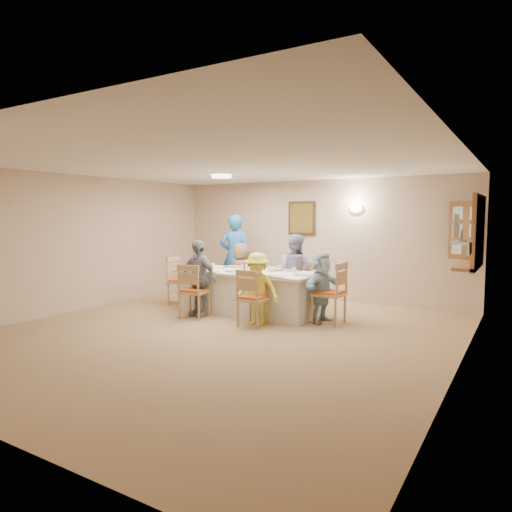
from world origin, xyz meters
The scene contains 49 objects.
ground centered at (0.00, 0.00, 0.00)m, with size 7.00×7.00×0.00m, color #A47C56.
room_walls centered at (0.00, 0.00, 1.51)m, with size 7.00×7.00×7.00m.
wall_picture centered at (-0.30, 3.46, 1.70)m, with size 0.62×0.05×0.72m.
wall_sconce centered at (0.90, 3.44, 1.90)m, with size 0.26×0.09×0.18m, color white.
ceiling_light centered at (-1.00, 1.50, 2.47)m, with size 0.36×0.36×0.05m, color white.
serving_hatch centered at (3.21, 2.40, 1.50)m, with size 0.06×1.50×1.15m, color brown.
hatch_sill centered at (3.09, 2.40, 0.97)m, with size 0.30×1.50×0.05m, color brown.
shutter_door centered at (2.95, 3.16, 1.50)m, with size 0.55×0.04×1.00m, color brown.
fan_shelf centered at (3.13, 1.05, 1.40)m, with size 0.22×0.36×0.03m, color white.
desk_fan centered at (3.10, 1.05, 1.55)m, with size 0.30×0.30×0.28m, color #A5A5A8, non-canonical shape.
dining_table centered at (-0.42, 1.50, 0.38)m, with size 2.57×1.09×0.76m, color silver.
chair_back_left centered at (-1.02, 2.30, 0.46)m, with size 0.44×0.44×0.91m, color tan, non-canonical shape.
chair_back_right centered at (0.18, 2.30, 0.44)m, with size 0.42×0.42×0.88m, color tan, non-canonical shape.
chair_front_left centered at (-1.02, 0.70, 0.47)m, with size 0.45×0.45×0.94m, color tan, non-canonical shape.
chair_front_right centered at (0.18, 0.70, 0.46)m, with size 0.44×0.44×0.92m, color tan, non-canonical shape.
chair_left_end centered at (-1.97, 1.50, 0.48)m, with size 0.46×0.46×0.95m, color tan, non-canonical shape.
chair_right_end centered at (1.13, 1.50, 0.51)m, with size 0.49×0.49×1.01m, color tan, non-canonical shape.
diner_back_left centered at (-1.02, 2.18, 0.61)m, with size 0.63×0.44×1.22m, color brown.
diner_back_right centered at (0.18, 2.18, 0.71)m, with size 0.72×0.57×1.41m, color #8E8AB2.
diner_front_left centered at (-1.02, 0.82, 0.67)m, with size 0.82×0.41×1.34m, color gray.
diner_front_right centered at (0.18, 0.82, 0.58)m, with size 0.78×0.49×1.16m, color #FDF647.
diner_right_end centered at (1.00, 1.50, 0.58)m, with size 0.53×1.12×1.16m, color #9FC3D5.
caregiver centered at (-1.47, 2.65, 0.89)m, with size 0.77×0.66×1.78m, color blue.
placemat_fl centered at (-1.02, 1.08, 0.76)m, with size 0.35×0.26×0.01m, color #472B19.
plate_fl centered at (-1.02, 1.08, 0.77)m, with size 0.24×0.24×0.01m, color white.
napkin_fl centered at (-0.84, 1.03, 0.77)m, with size 0.15×0.15×0.01m, color yellow.
placemat_fr centered at (0.18, 1.08, 0.76)m, with size 0.35×0.26×0.01m, color #472B19.
plate_fr centered at (0.18, 1.08, 0.77)m, with size 0.25×0.25×0.02m, color white.
napkin_fr centered at (0.36, 1.03, 0.77)m, with size 0.13×0.13×0.01m, color yellow.
placemat_bl centered at (-1.02, 1.92, 0.76)m, with size 0.37×0.28×0.01m, color #472B19.
plate_bl centered at (-1.02, 1.92, 0.77)m, with size 0.23×0.23×0.01m, color white.
napkin_bl centered at (-0.84, 1.87, 0.77)m, with size 0.14×0.14×0.01m, color yellow.
placemat_br centered at (0.18, 1.92, 0.76)m, with size 0.34×0.25×0.01m, color #472B19.
plate_br centered at (0.18, 1.92, 0.77)m, with size 0.22×0.22×0.01m, color white.
napkin_br centered at (0.36, 1.87, 0.77)m, with size 0.14×0.14×0.01m, color yellow.
placemat_le centered at (-1.52, 1.50, 0.76)m, with size 0.33×0.24×0.01m, color #472B19.
plate_le centered at (-1.52, 1.50, 0.77)m, with size 0.25×0.25×0.02m, color white.
napkin_le centered at (-1.34, 1.45, 0.77)m, with size 0.14×0.14×0.01m, color yellow.
placemat_re centered at (0.70, 1.50, 0.76)m, with size 0.33×0.24×0.01m, color #472B19.
plate_re centered at (0.70, 1.50, 0.77)m, with size 0.25×0.25×0.02m, color white.
napkin_re centered at (0.88, 1.45, 0.77)m, with size 0.15×0.15×0.01m, color yellow.
teacup_a centered at (-1.25, 1.22, 0.80)m, with size 0.14×0.14×0.09m, color white.
teacup_b centered at (-0.04, 2.03, 0.80)m, with size 0.10×0.10×0.08m, color white.
bowl_a centered at (-0.64, 1.23, 0.78)m, with size 0.22×0.22×0.05m, color white.
bowl_b centered at (-0.04, 1.74, 0.79)m, with size 0.26×0.26×0.07m, color white.
condiment_ketchup centered at (-0.49, 1.53, 0.87)m, with size 0.11×0.11×0.22m, color red.
condiment_brown centered at (-0.35, 1.59, 0.85)m, with size 0.10×0.10×0.19m, color #4D2114.
condiment_malt centered at (-0.31, 1.46, 0.83)m, with size 0.14×0.14×0.14m, color #4D2114.
drinking_glass centered at (-0.57, 1.55, 0.82)m, with size 0.07×0.07×0.10m, color silver.
Camera 1 is at (3.89, -5.41, 1.74)m, focal length 32.00 mm.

